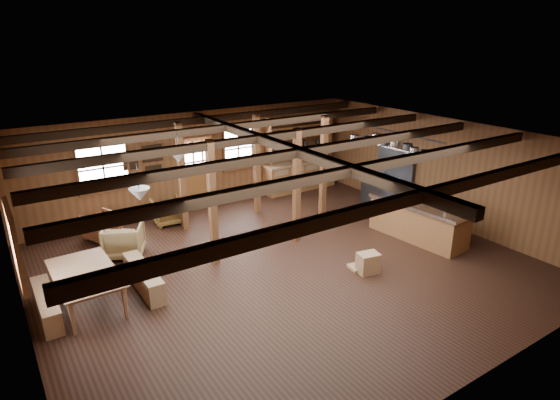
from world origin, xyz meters
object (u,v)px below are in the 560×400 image
at_px(armchair_b, 167,211).
at_px(armchair_c, 124,240).
at_px(kitchen_island, 418,220).
at_px(armchair_a, 101,226).
at_px(commercial_range, 388,187).
at_px(dining_table, 89,288).

height_order(armchair_b, armchair_c, armchair_c).
distance_m(kitchen_island, armchair_a, 7.85).
relative_size(armchair_b, armchair_c, 0.89).
relative_size(kitchen_island, armchair_c, 3.01).
relative_size(commercial_range, armchair_a, 2.44).
xyz_separation_m(dining_table, armchair_c, (1.13, 1.69, 0.05)).
bearing_deg(kitchen_island, armchair_b, 132.76).
distance_m(dining_table, armchair_a, 3.09).
distance_m(kitchen_island, dining_table, 7.62).
height_order(kitchen_island, armchair_b, kitchen_island).
xyz_separation_m(armchair_b, armchair_c, (-1.52, -1.32, 0.04)).
bearing_deg(armchair_a, commercial_range, 140.03).
relative_size(dining_table, armchair_b, 2.52).
bearing_deg(armchair_c, kitchen_island, -179.44).
height_order(commercial_range, armchair_c, commercial_range).
xyz_separation_m(commercial_range, armchair_a, (-7.63, 2.21, -0.26)).
bearing_deg(kitchen_island, dining_table, 164.50).
bearing_deg(armchair_b, armchair_c, 45.23).
bearing_deg(armchair_b, kitchen_island, 142.36).
relative_size(kitchen_island, armchair_a, 3.49).
height_order(commercial_range, armchair_a, commercial_range).
relative_size(kitchen_island, commercial_range, 1.43).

